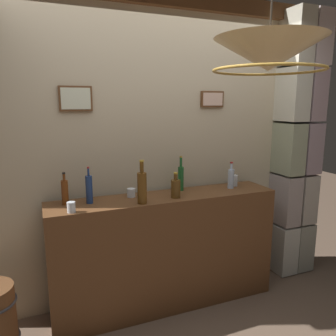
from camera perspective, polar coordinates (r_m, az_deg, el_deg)
panelled_rear_partition at (r=2.97m, az=-2.37°, el=4.49°), size 3.06×0.15×2.71m
stone_pillar at (r=3.62m, az=21.11°, el=3.11°), size 0.42×0.36×2.63m
bar_shelf_unit at (r=2.98m, az=-0.37°, el=-14.18°), size 1.97×0.40×1.00m
liquor_bottle_port at (r=3.08m, az=10.84°, el=-1.73°), size 0.06×0.06×0.25m
liquor_bottle_sherry at (r=2.66m, az=-17.43°, el=-3.95°), size 0.05×0.05×0.25m
liquor_bottle_rum at (r=2.64m, az=-13.50°, el=-3.57°), size 0.05×0.05×0.29m
liquor_bottle_amaro at (r=2.94m, az=2.23°, el=-1.64°), size 0.05×0.05×0.31m
liquor_bottle_whiskey at (r=2.57m, az=-4.52°, el=-3.25°), size 0.07×0.07×0.34m
liquor_bottle_bourbon at (r=2.73m, az=1.33°, el=-3.48°), size 0.08×0.08×0.21m
glass_tumbler_rocks at (r=2.48m, az=-16.41°, el=-6.53°), size 0.06×0.06×0.08m
glass_tumbler_highball at (r=3.18m, az=11.40°, el=-2.13°), size 0.06×0.06×0.10m
glass_tumbler_shot at (r=2.77m, az=-6.40°, el=-4.28°), size 0.07×0.07×0.07m
pendant_lamp at (r=2.05m, az=17.06°, el=18.09°), size 0.63×0.63×0.62m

